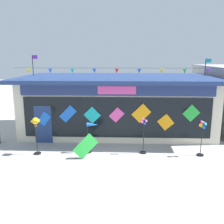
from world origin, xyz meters
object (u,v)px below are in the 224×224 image
(display_kite_on_ground, at_px, (86,146))
(wind_spinner_far_left, at_px, (36,126))
(wind_spinner_center_left, at_px, (144,132))
(wind_spinner_center_right, at_px, (202,132))
(wind_spinner_left, at_px, (91,132))
(kite_shop_building, at_px, (118,103))

(display_kite_on_ground, bearing_deg, wind_spinner_far_left, 169.94)
(wind_spinner_center_left, bearing_deg, wind_spinner_center_right, -4.14)
(wind_spinner_center_left, xyz_separation_m, wind_spinner_center_right, (2.63, -0.19, 0.14))
(wind_spinner_left, bearing_deg, wind_spinner_center_left, -0.72)
(kite_shop_building, bearing_deg, wind_spinner_far_left, -132.05)
(wind_spinner_far_left, relative_size, display_kite_on_ground, 1.67)
(wind_spinner_far_left, bearing_deg, wind_spinner_center_left, 3.36)
(wind_spinner_far_left, xyz_separation_m, wind_spinner_left, (2.51, 0.32, -0.39))
(wind_spinner_left, distance_m, display_kite_on_ground, 0.87)
(wind_spinner_far_left, bearing_deg, wind_spinner_center_right, 0.77)
(kite_shop_building, distance_m, wind_spinner_far_left, 5.52)
(wind_spinner_center_left, height_order, wind_spinner_center_right, wind_spinner_center_left)
(wind_spinner_far_left, distance_m, display_kite_on_ground, 2.52)
(kite_shop_building, distance_m, wind_spinner_center_left, 4.07)
(wind_spinner_left, bearing_deg, kite_shop_building, 72.64)
(wind_spinner_left, bearing_deg, wind_spinner_center_right, -2.48)
(wind_spinner_left, bearing_deg, display_kite_on_ground, -102.08)
(wind_spinner_center_left, height_order, display_kite_on_ground, wind_spinner_center_left)
(wind_spinner_left, relative_size, display_kite_on_ground, 1.39)
(wind_spinner_far_left, xyz_separation_m, wind_spinner_center_left, (4.99, 0.29, -0.34))
(wind_spinner_center_right, bearing_deg, wind_spinner_left, 177.52)
(kite_shop_building, height_order, wind_spinner_center_right, kite_shop_building)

